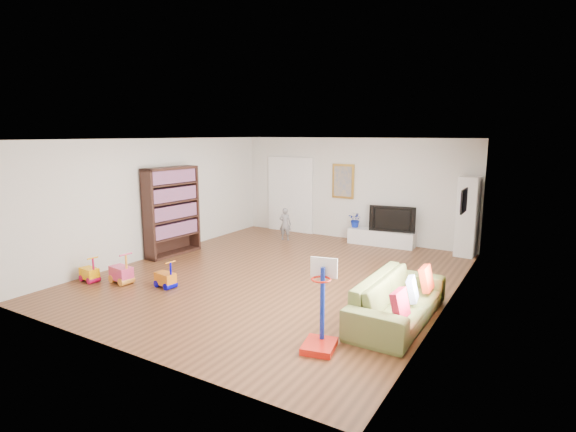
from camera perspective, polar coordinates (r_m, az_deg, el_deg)
The scene contains 25 objects.
floor at distance 9.10m, azimuth -1.30°, elevation -7.53°, with size 6.50×7.50×0.00m, color brown.
ceiling at distance 8.66m, azimuth -1.37°, elevation 9.72°, with size 6.50×7.50×0.00m, color white.
wall_back at distance 12.09m, azimuth 8.16°, elevation 3.40°, with size 6.50×0.00×2.70m, color silver.
wall_front at distance 6.01m, azimuth -20.74°, elevation -4.27°, with size 6.50×0.00×2.70m, color silver.
wall_left at distance 10.84m, azimuth -16.06°, elevation 2.30°, with size 0.00×7.50×2.70m, color white.
wall_right at distance 7.60m, azimuth 19.93°, elevation -1.25°, with size 0.00×7.50×2.70m, color beige.
navy_accent at distance 8.89m, azimuth 21.77°, elevation 3.51°, with size 0.01×3.20×1.70m, color black.
olive_wainscot at distance 9.13m, azimuth 21.20°, elevation -4.92°, with size 0.01×3.20×1.00m, color brown.
doorway at distance 12.93m, azimuth 0.26°, elevation 2.62°, with size 1.45×0.06×2.10m, color white.
painting_back at distance 12.13m, azimuth 7.02°, elevation 4.40°, with size 0.62×0.06×0.92m, color gold.
artwork_right at distance 9.13m, azimuth 21.45°, elevation 1.80°, with size 0.04×0.56×0.46m, color #7F3F8C.
media_console at distance 11.68m, azimuth 11.75°, elevation -2.71°, with size 1.68×0.42×0.39m, color silver.
tall_cabinet at distance 11.09m, azimuth 21.83°, elevation -0.10°, with size 0.43×0.43×1.85m, color white.
bookshelf at distance 10.77m, azimuth -14.53°, elevation 0.58°, with size 0.37×1.41×2.05m, color #331B15.
sofa at distance 7.10m, azimuth 13.81°, elevation -10.25°, with size 2.29×0.89×0.67m, color olive.
basketball_hoop at distance 5.94m, azimuth 4.06°, elevation -11.31°, with size 0.42×0.51×1.21m, color red.
ride_on_yellow at distance 9.46m, azimuth -23.94°, elevation -6.16°, with size 0.38×0.23×0.50m, color #FFAA02.
ride_on_orange at distance 8.64m, azimuth -15.33°, elevation -7.10°, with size 0.39×0.24×0.52m, color orange.
ride_on_pink at distance 9.14m, azimuth -20.46°, elevation -6.16°, with size 0.45×0.28×0.60m, color #DD3B6C.
child at distance 11.95m, azimuth -0.37°, elevation -1.01°, with size 0.32×0.21×0.87m, color slate.
tv at distance 11.53m, azimuth 13.16°, elevation -0.28°, with size 1.13×0.15×0.65m, color black.
vase_plant at distance 11.86m, azimuth 8.60°, elevation -0.46°, with size 0.36×0.31×0.40m, color #0C209A.
pillow_left at distance 6.38m, azimuth 14.06°, elevation -10.82°, with size 0.10×0.38×0.38m, color #AE1936.
pillow_center at distance 7.00m, azimuth 15.52°, elevation -8.95°, with size 0.09×0.35×0.35m, color white.
pillow_right at distance 7.56m, azimuth 17.18°, elevation -7.58°, with size 0.10×0.39×0.39m, color red.
Camera 1 is at (4.60, -7.33, 2.80)m, focal length 28.00 mm.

